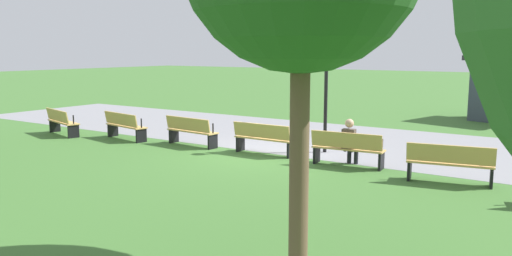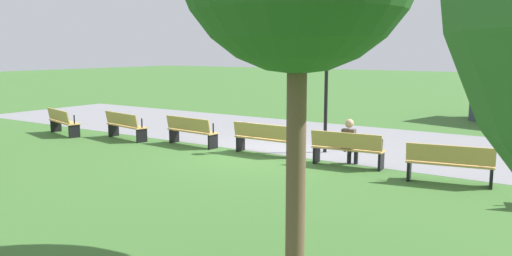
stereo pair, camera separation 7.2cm
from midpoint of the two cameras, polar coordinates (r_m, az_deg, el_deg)
name	(u,v)px [view 1 (the left image)]	position (r m, az deg, el deg)	size (l,w,h in m)	color
ground_plane	(265,154)	(14.38, 0.85, -2.93)	(120.00, 120.00, 0.00)	#3D6B2D
path_paving	(319,137)	(17.24, 6.85, -1.04)	(29.82, 6.38, 0.01)	gray
bench_0	(61,121)	(18.75, -20.92, 0.69)	(1.86, 0.93, 0.89)	tan
bench_1	(124,125)	(17.17, -14.53, 0.30)	(1.86, 0.78, 0.89)	tan
bench_2	(191,131)	(15.65, -7.39, -0.28)	(1.84, 0.63, 0.89)	tan
bench_3	(264,138)	(14.23, 0.71, -1.10)	(1.80, 0.47, 0.89)	tan
bench_4	(347,148)	(12.95, 9.96, -2.21)	(1.84, 0.63, 0.89)	tan
bench_5	(450,163)	(11.87, 20.57, -3.63)	(1.86, 0.78, 0.89)	tan
person_seated	(350,141)	(13.05, 10.23, -1.41)	(0.35, 0.54, 1.20)	#4C4238
lamp_post	(327,53)	(14.50, 7.72, 8.24)	(0.32, 0.32, 4.03)	black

